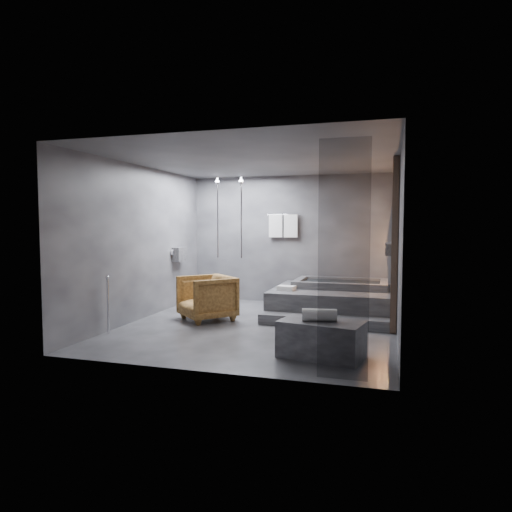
% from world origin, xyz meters
% --- Properties ---
extents(room, '(5.00, 5.04, 2.82)m').
position_xyz_m(room, '(0.40, 0.24, 1.73)').
color(room, '#2A2A2C').
rests_on(room, ground).
extents(tub_deck, '(2.20, 2.00, 0.50)m').
position_xyz_m(tub_deck, '(1.05, 1.45, 0.25)').
color(tub_deck, '#2F2F31').
rests_on(tub_deck, ground).
extents(tub_step, '(2.20, 0.36, 0.18)m').
position_xyz_m(tub_step, '(1.05, 0.27, 0.09)').
color(tub_step, '#2F2F31').
rests_on(tub_step, ground).
extents(concrete_bench, '(1.16, 0.78, 0.48)m').
position_xyz_m(concrete_bench, '(1.29, -1.52, 0.24)').
color(concrete_bench, '#333335').
rests_on(concrete_bench, ground).
extents(driftwood_chair, '(1.24, 1.24, 0.81)m').
position_xyz_m(driftwood_chair, '(-1.06, 0.23, 0.41)').
color(driftwood_chair, '#4D3013').
rests_on(driftwood_chair, ground).
extents(rolled_towel, '(0.47, 0.23, 0.16)m').
position_xyz_m(rolled_towel, '(1.26, -1.52, 0.56)').
color(rolled_towel, white).
rests_on(rolled_towel, concrete_bench).
extents(deck_towel, '(0.34, 0.27, 0.08)m').
position_xyz_m(deck_towel, '(0.27, 0.92, 0.54)').
color(deck_towel, silver).
rests_on(deck_towel, tub_deck).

